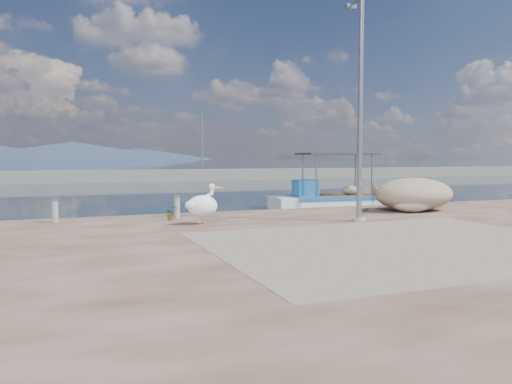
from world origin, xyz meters
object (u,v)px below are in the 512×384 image
Objects in this scene: pelican at (203,205)px; lamp_post at (360,117)px; boat_right at (335,204)px; bollard_near at (177,205)px.

lamp_post is (4.82, -1.04, 2.72)m from pelican.
lamp_post reaches higher than pelican.
pelican is (-8.60, -6.77, 0.83)m from boat_right.
boat_right is 9.37m from lamp_post.
pelican is 2.01m from bollard_near.
boat_right is 0.97× the size of lamp_post.
boat_right reaches higher than bollard_near.
bollard_near is at bearing 149.76° from lamp_post.
boat_right is at bearing 28.18° from bollard_near.
lamp_post is (-3.78, -7.81, 3.55)m from boat_right.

